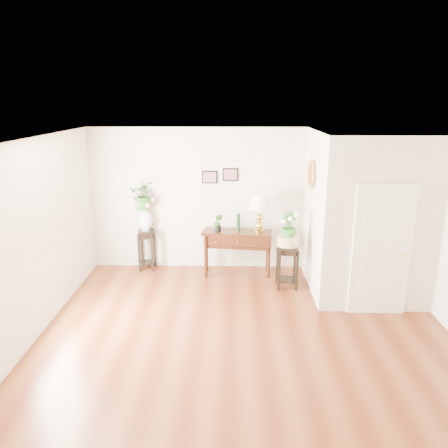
{
  "coord_description": "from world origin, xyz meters",
  "views": [
    {
      "loc": [
        -0.21,
        -5.63,
        3.31
      ],
      "look_at": [
        -0.34,
        1.3,
        1.32
      ],
      "focal_mm": 35.0,
      "sensor_mm": 36.0,
      "label": 1
    }
  ],
  "objects_px": {
    "plant_stand_a": "(147,250)",
    "console_table": "(237,253)",
    "table_lamp": "(260,214)",
    "plant_stand_b": "(287,266)"
  },
  "relations": [
    {
      "from": "console_table",
      "to": "plant_stand_b",
      "type": "bearing_deg",
      "value": -25.55
    },
    {
      "from": "table_lamp",
      "to": "plant_stand_b",
      "type": "bearing_deg",
      "value": -49.94
    },
    {
      "from": "plant_stand_b",
      "to": "table_lamp",
      "type": "bearing_deg",
      "value": 130.06
    },
    {
      "from": "console_table",
      "to": "plant_stand_a",
      "type": "bearing_deg",
      "value": 179.17
    },
    {
      "from": "console_table",
      "to": "table_lamp",
      "type": "relative_size",
      "value": 1.76
    },
    {
      "from": "plant_stand_b",
      "to": "plant_stand_a",
      "type": "bearing_deg",
      "value": 163.11
    },
    {
      "from": "plant_stand_a",
      "to": "plant_stand_b",
      "type": "relative_size",
      "value": 1.02
    },
    {
      "from": "plant_stand_a",
      "to": "console_table",
      "type": "bearing_deg",
      "value": -7.78
    },
    {
      "from": "table_lamp",
      "to": "console_table",
      "type": "bearing_deg",
      "value": 180.0
    },
    {
      "from": "table_lamp",
      "to": "plant_stand_a",
      "type": "bearing_deg",
      "value": 173.67
    }
  ]
}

